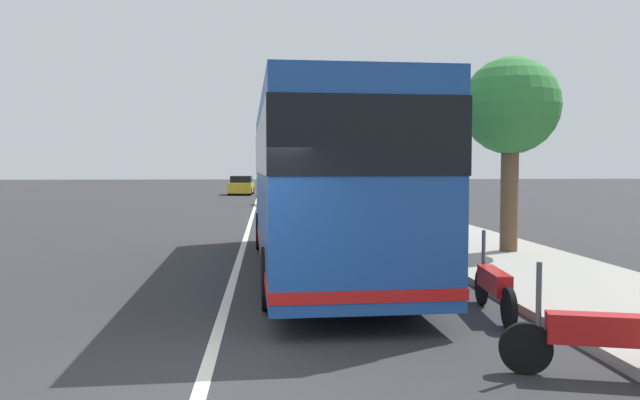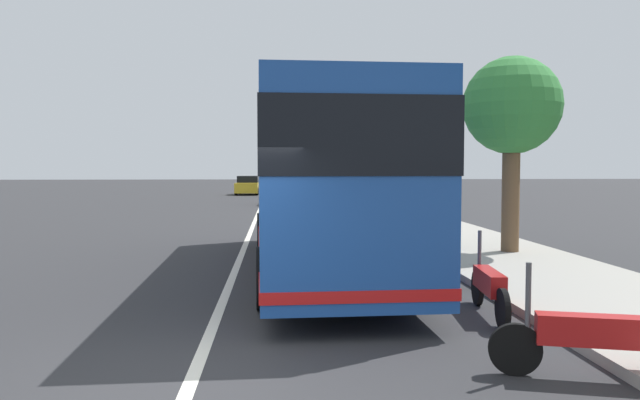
% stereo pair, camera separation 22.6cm
% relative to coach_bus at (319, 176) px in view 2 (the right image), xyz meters
% --- Properties ---
extents(ground_plane, '(220.00, 220.00, 0.00)m').
position_rel_coach_bus_xyz_m(ground_plane, '(-6.75, 1.82, -2.06)').
color(ground_plane, '#2D2D30').
extents(sidewalk_curb, '(110.00, 3.60, 0.14)m').
position_rel_coach_bus_xyz_m(sidewalk_curb, '(3.25, -4.53, -1.99)').
color(sidewalk_curb, '#9E998E').
rests_on(sidewalk_curb, ground).
extents(lane_divider_line, '(110.00, 0.16, 0.01)m').
position_rel_coach_bus_xyz_m(lane_divider_line, '(3.25, 1.82, -2.06)').
color(lane_divider_line, silver).
rests_on(lane_divider_line, ground).
extents(coach_bus, '(11.23, 2.95, 3.58)m').
position_rel_coach_bus_xyz_m(coach_bus, '(0.00, 0.00, 0.00)').
color(coach_bus, '#1E4C9E').
rests_on(coach_bus, ground).
extents(motorcycle_angled, '(0.68, 2.17, 1.23)m').
position_rel_coach_bus_xyz_m(motorcycle_angled, '(-7.08, -2.44, -1.61)').
color(motorcycle_angled, black).
rests_on(motorcycle_angled, ground).
extents(motorcycle_by_tree, '(2.10, 0.36, 1.24)m').
position_rel_coach_bus_xyz_m(motorcycle_by_tree, '(-4.30, -2.28, -1.61)').
color(motorcycle_by_tree, black).
rests_on(motorcycle_by_tree, ground).
extents(motorcycle_far_end, '(2.20, 0.48, 1.25)m').
position_rel_coach_bus_xyz_m(motorcycle_far_end, '(-1.43, -2.39, -1.59)').
color(motorcycle_far_end, black).
rests_on(motorcycle_far_end, ground).
extents(car_ahead_same_lane, '(4.79, 2.15, 1.55)m').
position_rel_coach_bus_xyz_m(car_ahead_same_lane, '(34.73, 0.16, -1.32)').
color(car_ahead_same_lane, black).
rests_on(car_ahead_same_lane, ground).
extents(car_behind_bus, '(4.15, 2.08, 1.56)m').
position_rel_coach_bus_xyz_m(car_behind_bus, '(37.58, 3.25, -1.32)').
color(car_behind_bus, gold).
rests_on(car_behind_bus, ground).
extents(car_oncoming, '(4.71, 1.90, 1.54)m').
position_rel_coach_bus_xyz_m(car_oncoming, '(23.83, 0.28, -1.34)').
color(car_oncoming, black).
rests_on(car_oncoming, ground).
extents(roadside_tree_mid_block, '(2.43, 2.43, 5.01)m').
position_rel_coach_bus_xyz_m(roadside_tree_mid_block, '(1.63, -4.95, 1.65)').
color(roadside_tree_mid_block, brown).
rests_on(roadside_tree_mid_block, ground).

